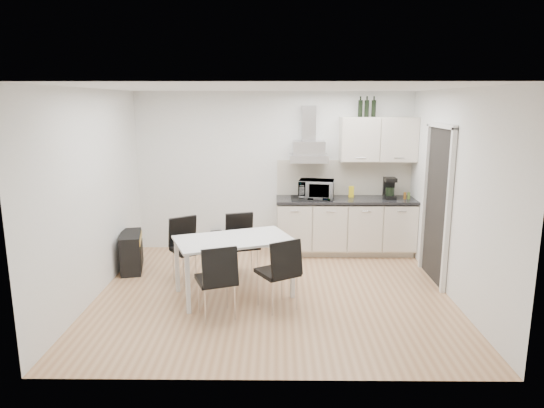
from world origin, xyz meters
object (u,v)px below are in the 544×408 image
at_px(kitchenette, 348,203).
at_px(chair_far_right, 243,246).
at_px(dining_table, 234,244).
at_px(chair_far_left, 189,250).
at_px(guitar_amp, 131,252).
at_px(floor_speaker, 217,240).
at_px(chair_near_right, 277,273).
at_px(chair_near_left, 216,280).

distance_m(kitchenette, chair_far_right, 1.99).
bearing_deg(dining_table, chair_far_left, 122.88).
bearing_deg(guitar_amp, chair_far_right, -19.91).
bearing_deg(chair_far_left, chair_far_right, 161.78).
bearing_deg(floor_speaker, chair_near_right, -88.70).
bearing_deg(guitar_amp, chair_near_right, -43.97).
bearing_deg(chair_far_left, dining_table, 109.04).
bearing_deg(chair_near_left, chair_near_right, -1.00).
bearing_deg(chair_far_right, chair_near_left, 63.44).
relative_size(dining_table, chair_far_left, 1.85).
relative_size(chair_near_right, guitar_amp, 1.23).
height_order(kitchenette, guitar_amp, kitchenette).
height_order(guitar_amp, floor_speaker, guitar_amp).
bearing_deg(chair_far_right, chair_near_right, 96.43).
bearing_deg(chair_near_right, chair_far_right, 83.05).
xyz_separation_m(kitchenette, chair_far_right, (-1.63, -1.08, -0.39)).
bearing_deg(floor_speaker, dining_table, -98.84).
height_order(chair_far_left, chair_far_right, same).
bearing_deg(dining_table, guitar_amp, 129.08).
height_order(dining_table, chair_near_left, chair_near_left).
bearing_deg(chair_far_left, kitchenette, 173.80).
height_order(chair_near_left, floor_speaker, chair_near_left).
distance_m(kitchenette, chair_near_left, 3.07).
height_order(chair_far_left, chair_near_left, same).
xyz_separation_m(chair_far_right, floor_speaker, (-0.52, 1.25, -0.29)).
bearing_deg(chair_far_left, floor_speaker, -132.97).
distance_m(kitchenette, dining_table, 2.45).
bearing_deg(kitchenette, guitar_amp, -165.15).
xyz_separation_m(chair_far_right, chair_near_left, (-0.21, -1.35, 0.00)).
distance_m(guitar_amp, floor_speaker, 1.54).
distance_m(dining_table, floor_speaker, 2.05).
bearing_deg(chair_far_right, chair_far_left, -0.74).
height_order(dining_table, chair_far_right, chair_far_right).
bearing_deg(chair_near_right, floor_speaker, 82.22).
relative_size(dining_table, chair_near_left, 1.85).
bearing_deg(chair_near_right, dining_table, 112.80).
distance_m(chair_near_right, guitar_amp, 2.51).
xyz_separation_m(guitar_amp, floor_speaker, (1.13, 1.03, -0.13)).
relative_size(chair_far_right, chair_near_right, 1.00).
distance_m(dining_table, chair_near_left, 0.71).
distance_m(kitchenette, chair_far_left, 2.71).
bearing_deg(chair_near_left, floor_speaker, 75.92).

